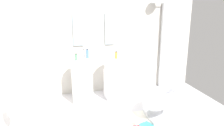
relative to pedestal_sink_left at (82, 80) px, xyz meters
The scene contains 16 objects.
rear_partition 1.03m from the pedestal_sink_left, 55.40° to the left, with size 4.80×0.10×2.60m, color beige.
pedestal_sink_left is the anchor object (origin of this frame).
pedestal_sink_right 0.70m from the pedestal_sink_left, ahead, with size 0.43×0.43×1.01m.
vanity_mirror_left 1.09m from the pedestal_sink_left, 90.00° to the left, with size 0.22×0.03×0.71m, color #8C9EA8.
vanity_mirror_right 1.30m from the pedestal_sink_left, 32.02° to the left, with size 0.22×0.03×0.71m, color #8C9EA8.
shower_column 2.14m from the pedestal_sink_left, 10.92° to the left, with size 0.49×0.24×2.05m.
lounge_chair 1.70m from the pedestal_sink_left, 38.72° to the right, with size 1.06×1.06×0.65m.
towel_rack 1.58m from the pedestal_sink_left, 139.88° to the right, with size 0.37×0.22×0.95m.
area_rug 1.49m from the pedestal_sink_left, 57.39° to the right, with size 1.29×0.88×0.01m, color white.
magazine_teal 1.63m from the pedestal_sink_left, 55.73° to the right, with size 0.27×0.19×0.02m, color teal.
coffee_mug 1.50m from the pedestal_sink_left, 58.46° to the right, with size 0.08×0.08×0.09m, color white.
soap_bottle_blue 0.55m from the pedestal_sink_left, 12.70° to the left, with size 0.06×0.06×0.20m.
soap_bottle_amber 0.88m from the pedestal_sink_left, 10.73° to the right, with size 0.05×0.05×0.15m.
soap_bottle_green 0.53m from the pedestal_sink_left, 134.62° to the right, with size 0.05×0.05×0.14m.
soap_bottle_grey 0.96m from the pedestal_sink_left, ahead, with size 0.04×0.04×0.15m.
soap_bottle_white 0.54m from the pedestal_sink_left, 61.95° to the left, with size 0.04×0.04×0.17m.
Camera 1 is at (-0.75, -3.06, 1.93)m, focal length 33.98 mm.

